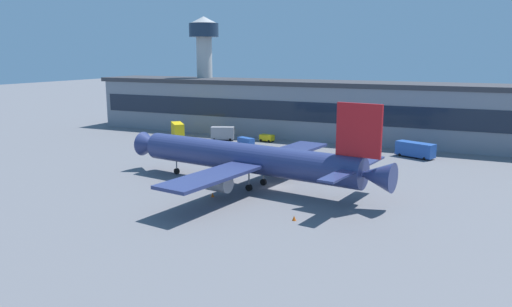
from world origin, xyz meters
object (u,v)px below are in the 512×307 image
(baggage_tug, at_px, (267,138))
(stair_truck, at_px, (223,133))
(follow_me_car, at_px, (246,141))
(control_tower, at_px, (204,59))
(traffic_cone_0, at_px, (294,218))
(fuel_truck, at_px, (416,149))
(airliner, at_px, (250,159))
(catering_truck, at_px, (178,130))
(traffic_cone_1, at_px, (213,195))

(baggage_tug, bearing_deg, stair_truck, -165.55)
(baggage_tug, distance_m, follow_me_car, 7.16)
(control_tower, height_order, follow_me_car, control_tower)
(traffic_cone_0, bearing_deg, follow_me_car, 122.73)
(follow_me_car, height_order, fuel_truck, fuel_truck)
(airliner, xyz_separation_m, catering_truck, (-39.67, 36.92, -2.66))
(airliner, xyz_separation_m, control_tower, (-43.44, 57.94, 15.79))
(stair_truck, bearing_deg, fuel_truck, -2.10)
(catering_truck, height_order, traffic_cone_1, catering_truck)
(baggage_tug, height_order, traffic_cone_0, baggage_tug)
(follow_me_car, distance_m, traffic_cone_1, 46.15)
(stair_truck, relative_size, baggage_tug, 1.65)
(control_tower, xyz_separation_m, traffic_cone_0, (56.43, -71.16, -20.40))
(catering_truck, xyz_separation_m, traffic_cone_1, (36.84, -44.95, -1.94))
(control_tower, distance_m, stair_truck, 31.26)
(stair_truck, bearing_deg, traffic_cone_0, -52.70)
(control_tower, xyz_separation_m, traffic_cone_1, (40.62, -65.97, -20.39))
(baggage_tug, distance_m, traffic_cone_1, 51.73)
(catering_truck, bearing_deg, baggage_tug, 12.11)
(traffic_cone_0, bearing_deg, airliner, 134.48)
(control_tower, bearing_deg, fuel_truck, -17.39)
(baggage_tug, bearing_deg, follow_me_car, -111.95)
(airliner, bearing_deg, stair_truck, 124.50)
(airliner, height_order, traffic_cone_0, airliner)
(follow_me_car, relative_size, traffic_cone_0, 6.87)
(control_tower, distance_m, fuel_truck, 71.35)
(baggage_tug, relative_size, follow_me_car, 0.82)
(control_tower, bearing_deg, traffic_cone_0, -51.59)
(stair_truck, height_order, traffic_cone_0, stair_truck)
(catering_truck, height_order, baggage_tug, catering_truck)
(traffic_cone_0, bearing_deg, traffic_cone_1, 161.81)
(control_tower, height_order, catering_truck, control_tower)
(control_tower, relative_size, baggage_tug, 8.54)
(airliner, relative_size, stair_truck, 7.79)
(traffic_cone_1, bearing_deg, follow_me_car, 109.59)
(traffic_cone_0, bearing_deg, catering_truck, 136.40)
(follow_me_car, distance_m, traffic_cone_0, 57.86)
(baggage_tug, height_order, follow_me_car, same)
(fuel_truck, distance_m, traffic_cone_1, 51.87)
(stair_truck, xyz_separation_m, traffic_cone_1, (24.10, -47.20, -1.63))
(airliner, distance_m, fuel_truck, 43.58)
(control_tower, relative_size, traffic_cone_1, 47.83)
(airliner, distance_m, traffic_cone_0, 19.10)
(catering_truck, xyz_separation_m, baggage_tug, (24.05, 5.16, -1.21))
(control_tower, distance_m, traffic_cone_0, 93.08)
(stair_truck, height_order, traffic_cone_1, stair_truck)
(traffic_cone_1, bearing_deg, baggage_tug, 104.32)
(follow_me_car, distance_m, fuel_truck, 40.57)
(follow_me_car, bearing_deg, stair_truck, 156.66)
(catering_truck, bearing_deg, control_tower, 100.19)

